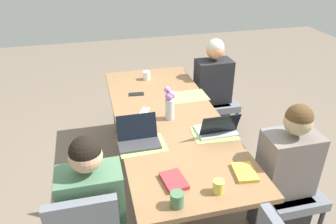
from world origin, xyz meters
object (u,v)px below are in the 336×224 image
(person_near_left_far, at_px, (285,182))
(phone_black, at_px, (136,94))
(person_near_left_mid, at_px, (212,95))
(coffee_mug_centre_left, at_px, (177,199))
(book_red_cover, at_px, (245,172))
(laptop_far_left_near, at_px, (138,138))
(flower_vase, at_px, (170,103))
(coffee_mug_near_left, at_px, (218,187))
(laptop_near_left_far, at_px, (217,129))
(book_blue_cover, at_px, (174,181))
(chair_near_left_mid, at_px, (215,94))
(phone_silver, at_px, (144,111))
(dining_table, at_px, (168,124))
(coffee_mug_near_right, at_px, (147,75))
(chair_near_left_far, at_px, (286,178))
(person_far_left_near, at_px, (95,223))

(person_near_left_far, height_order, phone_black, person_near_left_far)
(person_near_left_mid, distance_m, phone_black, 0.99)
(coffee_mug_centre_left, bearing_deg, book_red_cover, -71.46)
(person_near_left_mid, height_order, phone_black, person_near_left_mid)
(person_near_left_mid, distance_m, book_red_cover, 1.72)
(person_near_left_far, distance_m, laptop_far_left_near, 1.18)
(flower_vase, bearing_deg, coffee_mug_near_left, -175.96)
(person_near_left_far, bearing_deg, laptop_near_left_far, 42.49)
(person_near_left_far, distance_m, book_red_cover, 0.48)
(person_near_left_mid, relative_size, book_blue_cover, 5.97)
(chair_near_left_mid, height_order, phone_silver, chair_near_left_mid)
(dining_table, relative_size, flower_vase, 7.57)
(chair_near_left_mid, bearing_deg, flower_vase, 138.57)
(coffee_mug_near_right, bearing_deg, person_near_left_mid, -97.59)
(coffee_mug_near_right, xyz_separation_m, phone_silver, (-0.73, 0.16, -0.04))
(coffee_mug_near_right, height_order, book_red_cover, coffee_mug_near_right)
(flower_vase, distance_m, coffee_mug_near_left, 0.99)
(chair_near_left_far, relative_size, coffee_mug_near_left, 10.03)
(chair_near_left_mid, xyz_separation_m, chair_near_left_far, (-1.57, -0.00, 0.00))
(person_near_left_mid, height_order, laptop_near_left_far, person_near_left_mid)
(person_near_left_far, bearing_deg, phone_black, 35.10)
(person_far_left_near, xyz_separation_m, chair_near_left_mid, (1.70, -1.49, -0.03))
(laptop_far_left_near, xyz_separation_m, coffee_mug_near_left, (-0.67, -0.40, 0.00))
(person_far_left_near, relative_size, flower_vase, 3.89)
(laptop_far_left_near, xyz_separation_m, phone_silver, (0.48, -0.13, -0.04))
(dining_table, distance_m, laptop_near_left_far, 0.50)
(chair_near_left_mid, distance_m, laptop_near_left_far, 1.32)
(phone_silver, bearing_deg, book_blue_cover, 27.41)
(laptop_far_left_near, relative_size, coffee_mug_near_left, 3.57)
(book_blue_cover, bearing_deg, phone_black, -6.66)
(person_near_left_mid, height_order, person_near_left_far, same)
(chair_near_left_mid, relative_size, chair_near_left_far, 1.00)
(person_far_left_near, bearing_deg, book_blue_cover, -90.09)
(coffee_mug_centre_left, xyz_separation_m, book_blue_cover, (0.21, -0.04, -0.03))
(phone_black, bearing_deg, book_blue_cover, 95.72)
(person_far_left_near, bearing_deg, coffee_mug_near_left, -101.17)
(laptop_near_left_far, xyz_separation_m, book_red_cover, (-0.53, 0.00, -0.03))
(coffee_mug_centre_left, bearing_deg, laptop_near_left_far, -37.00)
(dining_table, bearing_deg, person_near_left_far, -137.74)
(coffee_mug_near_right, relative_size, coffee_mug_centre_left, 0.96)
(laptop_near_left_far, height_order, phone_silver, laptop_near_left_far)
(coffee_mug_centre_left, bearing_deg, chair_near_left_far, -71.24)
(person_far_left_near, height_order, chair_near_left_mid, person_far_left_near)
(person_near_left_far, bearing_deg, coffee_mug_near_left, 107.99)
(chair_near_left_mid, relative_size, book_red_cover, 4.50)
(person_near_left_mid, xyz_separation_m, phone_silver, (-0.63, 0.91, 0.24))
(person_far_left_near, height_order, coffee_mug_near_left, person_far_left_near)
(flower_vase, distance_m, phone_black, 0.61)
(chair_near_left_mid, distance_m, phone_silver, 1.23)
(coffee_mug_centre_left, bearing_deg, coffee_mug_near_left, -79.69)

